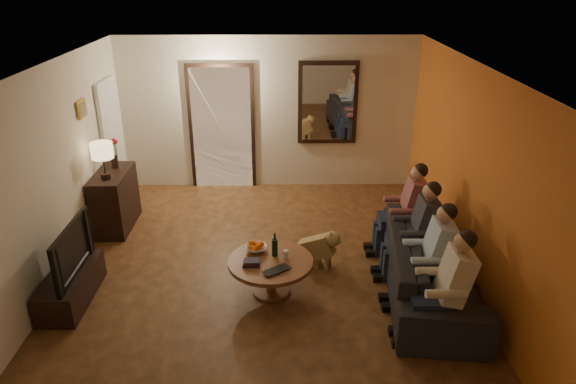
{
  "coord_description": "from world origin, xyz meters",
  "views": [
    {
      "loc": [
        0.23,
        -5.5,
        3.63
      ],
      "look_at": [
        0.3,
        0.3,
        1.05
      ],
      "focal_mm": 32.0,
      "sensor_mm": 36.0,
      "label": 1
    }
  ],
  "objects_px": {
    "tv": "(64,250)",
    "bowl": "(256,248)",
    "person_c": "(418,235)",
    "sofa": "(430,265)",
    "laptop": "(279,272)",
    "person_d": "(407,213)",
    "coffee_table": "(271,276)",
    "wine_bottle": "(275,244)",
    "tv_stand": "(71,286)",
    "dog": "(316,246)",
    "person_a": "(447,292)",
    "person_b": "(431,261)",
    "table_lamp": "(103,161)",
    "dresser": "(115,200)"
  },
  "relations": [
    {
      "from": "tv",
      "to": "bowl",
      "type": "xyz_separation_m",
      "value": [
        2.16,
        0.34,
        -0.19
      ]
    },
    {
      "from": "tv",
      "to": "person_c",
      "type": "xyz_separation_m",
      "value": [
        4.14,
        0.44,
        -0.07
      ]
    },
    {
      "from": "sofa",
      "to": "laptop",
      "type": "relative_size",
      "value": 7.52
    },
    {
      "from": "bowl",
      "to": "person_d",
      "type": "bearing_deg",
      "value": 19.45
    },
    {
      "from": "coffee_table",
      "to": "wine_bottle",
      "type": "bearing_deg",
      "value": 63.43
    },
    {
      "from": "tv_stand",
      "to": "person_c",
      "type": "distance_m",
      "value": 4.18
    },
    {
      "from": "sofa",
      "to": "dog",
      "type": "xyz_separation_m",
      "value": [
        -1.32,
        0.59,
        -0.08
      ]
    },
    {
      "from": "bowl",
      "to": "wine_bottle",
      "type": "distance_m",
      "value": 0.29
    },
    {
      "from": "person_a",
      "to": "wine_bottle",
      "type": "xyz_separation_m",
      "value": [
        -1.75,
        0.98,
        0.01
      ]
    },
    {
      "from": "person_d",
      "to": "wine_bottle",
      "type": "relative_size",
      "value": 3.87
    },
    {
      "from": "person_a",
      "to": "sofa",
      "type": "bearing_deg",
      "value": 83.66
    },
    {
      "from": "dog",
      "to": "person_b",
      "type": "bearing_deg",
      "value": -13.89
    },
    {
      "from": "table_lamp",
      "to": "laptop",
      "type": "distance_m",
      "value": 3.1
    },
    {
      "from": "person_b",
      "to": "wine_bottle",
      "type": "distance_m",
      "value": 1.79
    },
    {
      "from": "dresser",
      "to": "tv",
      "type": "xyz_separation_m",
      "value": [
        0.0,
        -1.86,
        0.24
      ]
    },
    {
      "from": "tv_stand",
      "to": "sofa",
      "type": "bearing_deg",
      "value": 1.91
    },
    {
      "from": "person_d",
      "to": "bowl",
      "type": "height_order",
      "value": "person_d"
    },
    {
      "from": "person_b",
      "to": "wine_bottle",
      "type": "relative_size",
      "value": 3.87
    },
    {
      "from": "person_a",
      "to": "bowl",
      "type": "relative_size",
      "value": 4.63
    },
    {
      "from": "table_lamp",
      "to": "wine_bottle",
      "type": "bearing_deg",
      "value": -30.67
    },
    {
      "from": "tv_stand",
      "to": "person_d",
      "type": "distance_m",
      "value": 4.29
    },
    {
      "from": "dog",
      "to": "coffee_table",
      "type": "bearing_deg",
      "value": -111.77
    },
    {
      "from": "sofa",
      "to": "bowl",
      "type": "relative_size",
      "value": 9.54
    },
    {
      "from": "tv",
      "to": "sofa",
      "type": "xyz_separation_m",
      "value": [
        4.24,
        0.14,
        -0.31
      ]
    },
    {
      "from": "person_a",
      "to": "laptop",
      "type": "xyz_separation_m",
      "value": [
        -1.7,
        0.6,
        -0.14
      ]
    },
    {
      "from": "table_lamp",
      "to": "person_c",
      "type": "height_order",
      "value": "table_lamp"
    },
    {
      "from": "person_c",
      "to": "coffee_table",
      "type": "distance_m",
      "value": 1.87
    },
    {
      "from": "dresser",
      "to": "bowl",
      "type": "distance_m",
      "value": 2.64
    },
    {
      "from": "person_b",
      "to": "sofa",
      "type": "bearing_deg",
      "value": 71.57
    },
    {
      "from": "dresser",
      "to": "laptop",
      "type": "relative_size",
      "value": 2.98
    },
    {
      "from": "dresser",
      "to": "dog",
      "type": "distance_m",
      "value": 3.13
    },
    {
      "from": "person_b",
      "to": "person_d",
      "type": "relative_size",
      "value": 1.0
    },
    {
      "from": "person_d",
      "to": "dog",
      "type": "relative_size",
      "value": 2.14
    },
    {
      "from": "wine_bottle",
      "to": "table_lamp",
      "type": "bearing_deg",
      "value": 149.33
    },
    {
      "from": "dog",
      "to": "laptop",
      "type": "height_order",
      "value": "dog"
    },
    {
      "from": "person_c",
      "to": "bowl",
      "type": "distance_m",
      "value": 1.99
    },
    {
      "from": "bowl",
      "to": "laptop",
      "type": "height_order",
      "value": "bowl"
    },
    {
      "from": "table_lamp",
      "to": "person_a",
      "type": "distance_m",
      "value": 4.81
    },
    {
      "from": "bowl",
      "to": "person_a",
      "type": "bearing_deg",
      "value": -29.05
    },
    {
      "from": "wine_bottle",
      "to": "sofa",
      "type": "bearing_deg",
      "value": -2.48
    },
    {
      "from": "wine_bottle",
      "to": "laptop",
      "type": "height_order",
      "value": "wine_bottle"
    },
    {
      "from": "tv",
      "to": "sofa",
      "type": "bearing_deg",
      "value": -88.09
    },
    {
      "from": "sofa",
      "to": "wine_bottle",
      "type": "relative_size",
      "value": 7.98
    },
    {
      "from": "dresser",
      "to": "dog",
      "type": "height_order",
      "value": "dresser"
    },
    {
      "from": "person_d",
      "to": "laptop",
      "type": "bearing_deg",
      "value": -144.81
    },
    {
      "from": "dog",
      "to": "coffee_table",
      "type": "height_order",
      "value": "dog"
    },
    {
      "from": "dresser",
      "to": "wine_bottle",
      "type": "distance_m",
      "value": 2.9
    },
    {
      "from": "dresser",
      "to": "laptop",
      "type": "xyz_separation_m",
      "value": [
        2.44,
        -2.02,
        0.03
      ]
    },
    {
      "from": "tv_stand",
      "to": "table_lamp",
      "type": "bearing_deg",
      "value": 90.0
    },
    {
      "from": "coffee_table",
      "to": "bowl",
      "type": "xyz_separation_m",
      "value": [
        -0.18,
        0.22,
        0.26
      ]
    }
  ]
}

